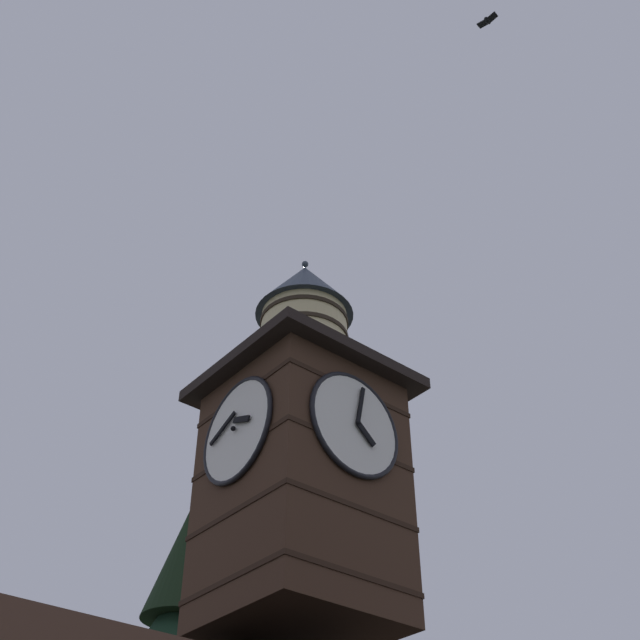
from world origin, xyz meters
name	(u,v)px	position (x,y,z in m)	size (l,w,h in m)	color
clock_tower	(302,451)	(1.47, -0.92, 10.29)	(3.80, 3.80, 8.79)	#422B1E
flying_bird_high	(487,21)	(0.44, 4.65, 19.88)	(0.24, 0.53, 0.13)	black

